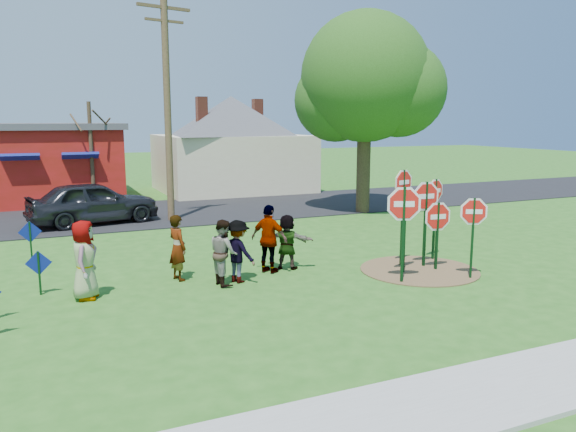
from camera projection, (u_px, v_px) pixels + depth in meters
name	position (u px, v px, depth m)	size (l,w,h in m)	color
ground	(252.00, 280.00, 14.40)	(120.00, 120.00, 0.00)	#265C1A
sidewalk	(430.00, 408.00, 7.91)	(22.00, 1.80, 0.08)	#9E9E99
road	(161.00, 213.00, 24.74)	(120.00, 7.50, 0.04)	black
dirt_patch	(419.00, 270.00, 15.31)	(3.20, 3.20, 0.03)	brown
red_building	(22.00, 162.00, 28.04)	(9.40, 7.69, 3.90)	maroon
cream_house	(232.00, 140.00, 32.31)	(9.40, 9.40, 6.50)	beige
stop_sign_a	(404.00, 213.00, 13.88)	(1.08, 0.47, 2.59)	black
stop_sign_b	(403.00, 193.00, 15.45)	(0.92, 0.26, 2.84)	black
stop_sign_c	(426.00, 205.00, 15.42)	(1.10, 0.08, 2.54)	black
stop_sign_d	(435.00, 198.00, 16.19)	(0.89, 0.29, 2.51)	black
stop_sign_e	(438.00, 222.00, 15.14)	(1.06, 0.14, 2.02)	black
stop_sign_f	(473.00, 218.00, 14.26)	(0.85, 0.45, 2.24)	black
stop_sign_g	(405.00, 211.00, 14.76)	(1.12, 0.27, 2.48)	black
blue_diamond_c	(39.00, 268.00, 13.09)	(0.59, 0.06, 1.06)	black
blue_diamond_d	(30.00, 238.00, 15.64)	(0.61, 0.06, 1.29)	black
person_a	(84.00, 260.00, 12.75)	(0.89, 0.58, 1.83)	#384589
person_b	(178.00, 248.00, 14.28)	(0.62, 0.41, 1.70)	#1E6B61
person_c	(224.00, 252.00, 13.90)	(0.80, 0.62, 1.65)	brown
person_d	(238.00, 251.00, 14.10)	(1.03, 0.59, 1.59)	#37363B
person_e	(269.00, 239.00, 14.95)	(1.08, 0.45, 1.85)	#522D5D
person_f	(287.00, 242.00, 15.38)	(1.41, 0.45, 1.53)	#1A502F
suv	(93.00, 202.00, 21.96)	(1.98, 4.92, 1.68)	#2B2C31
utility_pole	(167.00, 104.00, 22.09)	(2.15, 0.60, 8.91)	#4C3823
leafy_tree	(368.00, 84.00, 24.06)	(6.08, 5.55, 8.65)	#382819
bare_tree_east	(91.00, 140.00, 25.86)	(1.80, 1.80, 4.89)	#382819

